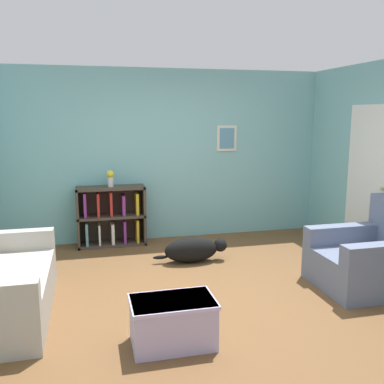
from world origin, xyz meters
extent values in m
plane|color=brown|center=(0.00, 0.00, 0.00)|extent=(14.00, 14.00, 0.00)
cube|color=#7AB7BC|center=(0.00, 2.25, 1.30)|extent=(5.60, 0.10, 2.60)
cube|color=silver|center=(1.00, 2.19, 1.55)|extent=(0.32, 0.02, 0.40)
cube|color=#568EAD|center=(1.00, 2.18, 1.55)|extent=(0.24, 0.01, 0.32)
cube|color=white|center=(2.49, 0.70, 1.02)|extent=(0.02, 0.84, 2.05)
sphere|color=tan|center=(2.46, 0.35, 1.00)|extent=(0.05, 0.05, 0.05)
cube|color=#ADA89E|center=(-1.98, -0.06, 0.21)|extent=(0.84, 1.73, 0.42)
cube|color=#ADA89E|center=(-1.98, 0.72, 0.53)|extent=(0.84, 0.16, 0.22)
cube|color=#42382D|center=(-1.31, 2.01, 0.44)|extent=(0.04, 0.35, 0.88)
cube|color=#42382D|center=(-0.36, 2.01, 0.44)|extent=(0.04, 0.35, 0.88)
cube|color=#42382D|center=(-0.83, 2.17, 0.44)|extent=(0.99, 0.02, 0.88)
cube|color=#42382D|center=(-0.83, 2.01, 0.02)|extent=(0.99, 0.35, 0.04)
cube|color=#42382D|center=(-0.83, 2.01, 0.44)|extent=(0.99, 0.35, 0.04)
cube|color=#42382D|center=(-0.83, 2.01, 0.86)|extent=(0.99, 0.35, 0.04)
cube|color=#60939E|center=(-1.20, 2.00, 0.19)|extent=(0.04, 0.26, 0.35)
cube|color=#7A2D84|center=(-1.21, 2.00, 0.64)|extent=(0.04, 0.26, 0.36)
cube|color=silver|center=(-1.02, 2.00, 0.18)|extent=(0.03, 0.26, 0.31)
cube|color=#B22823|center=(-1.02, 2.00, 0.63)|extent=(0.04, 0.26, 0.34)
cube|color=silver|center=(-0.82, 2.00, 0.18)|extent=(0.04, 0.26, 0.32)
cube|color=#B22823|center=(-0.84, 2.00, 0.64)|extent=(0.04, 0.26, 0.36)
cube|color=#7A2D84|center=(-0.65, 2.00, 0.19)|extent=(0.04, 0.26, 0.35)
cube|color=#7A2D84|center=(-0.66, 2.00, 0.61)|extent=(0.04, 0.26, 0.30)
cube|color=gold|center=(-0.46, 2.00, 0.20)|extent=(0.04, 0.26, 0.36)
cube|color=gold|center=(-0.46, 2.00, 0.62)|extent=(0.04, 0.26, 0.32)
cube|color=slate|center=(1.84, -0.27, 0.20)|extent=(1.06, 0.93, 0.40)
cube|color=slate|center=(1.84, 0.10, 0.51)|extent=(1.06, 0.18, 0.22)
cube|color=#ADA3CC|center=(-0.50, -0.98, 0.20)|extent=(0.68, 0.42, 0.40)
cube|color=#BBB0DC|center=(-0.50, -0.98, 0.39)|extent=(0.71, 0.45, 0.03)
ellipsoid|color=black|center=(0.13, 0.99, 0.17)|extent=(0.71, 0.30, 0.34)
sphere|color=black|center=(0.53, 0.99, 0.20)|extent=(0.18, 0.18, 0.18)
ellipsoid|color=black|center=(-0.27, 1.03, 0.08)|extent=(0.20, 0.05, 0.05)
cylinder|color=silver|center=(-0.83, 2.01, 0.95)|extent=(0.08, 0.08, 0.14)
sphere|color=yellow|center=(-0.83, 2.01, 1.07)|extent=(0.11, 0.11, 0.11)
camera|label=1|loc=(-1.14, -4.25, 1.92)|focal=40.00mm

